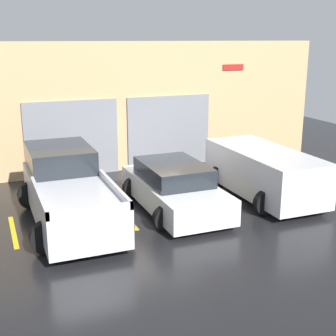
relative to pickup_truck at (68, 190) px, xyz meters
name	(u,v)px	position (x,y,z in m)	size (l,w,h in m)	color
ground_plane	(156,193)	(2.97, 1.24, -0.85)	(28.00, 28.00, 0.00)	black
shophouse_building	(124,107)	(2.96, 4.53, 1.45)	(15.72, 0.68, 4.66)	tan
pickup_truck	(68,190)	(0.00, 0.00, 0.00)	(2.46, 5.14, 1.81)	silver
sedan_white	(174,188)	(2.97, -0.26, -0.21)	(2.28, 4.32, 1.35)	white
sedan_side	(264,171)	(5.94, -0.28, -0.04)	(2.30, 4.43, 1.48)	silver
parking_stripe_far_left	(13,232)	(-1.49, -0.29, -0.84)	(0.12, 2.20, 0.01)	gold
parking_stripe_left	(125,216)	(1.49, -0.29, -0.84)	(0.12, 2.20, 0.01)	gold
parking_stripe_centre	(220,202)	(4.46, -0.29, -0.84)	(0.12, 2.20, 0.01)	gold
parking_stripe_right	(301,191)	(7.43, -0.29, -0.84)	(0.12, 2.20, 0.01)	gold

